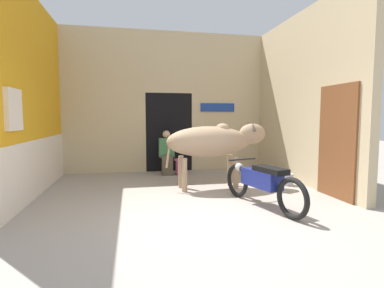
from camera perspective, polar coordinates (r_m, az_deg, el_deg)
name	(u,v)px	position (r m, az deg, el deg)	size (l,w,h in m)	color
ground_plane	(202,221)	(4.47, 1.87, -14.49)	(30.00, 30.00, 0.00)	#9E9389
wall_left_shopfront	(30,98)	(6.47, -28.55, 7.68)	(0.25, 4.20, 3.85)	orange
wall_back_with_doorway	(167,113)	(8.61, -4.87, 5.96)	(5.52, 0.93, 3.85)	#C6B289
wall_right_with_door	(304,100)	(7.26, 20.51, 7.88)	(0.22, 4.20, 3.85)	#C6B289
cow	(214,141)	(6.32, 4.29, 0.49)	(2.20, 0.73, 1.42)	tan
motorcycle_near	(262,182)	(5.17, 13.12, -6.99)	(0.71, 2.01, 0.75)	black
shopkeeper_seated	(167,152)	(7.88, -4.84, -1.47)	(0.40, 0.33, 1.16)	brown
plastic_stool	(180,166)	(7.94, -2.36, -4.21)	(0.32, 0.32, 0.41)	#DB6093
bucket	(287,179)	(7.02, 17.70, -6.42)	(0.26, 0.26, 0.26)	#A8A8B2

